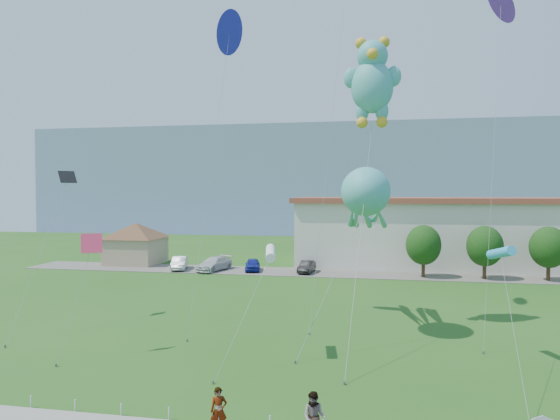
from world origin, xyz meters
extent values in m
plane|color=#205417|center=(0.00, 0.00, 0.00)|extent=(160.00, 160.00, 0.00)
cube|color=#59544C|center=(0.00, 35.00, 0.03)|extent=(70.00, 6.00, 0.06)
cube|color=gray|center=(0.00, 120.00, 12.50)|extent=(160.00, 50.00, 25.00)
cube|color=tan|center=(-24.00, 38.00, 1.60)|extent=(6.00, 6.00, 3.20)
pyramid|color=brown|center=(-24.00, 38.00, 4.10)|extent=(9.20, 9.20, 1.80)
cube|color=beige|center=(26.00, 44.00, 3.80)|extent=(60.00, 14.00, 7.60)
cube|color=brown|center=(26.00, 44.00, 7.90)|extent=(61.00, 15.00, 0.60)
cylinder|color=white|center=(-9.00, -1.30, 0.25)|extent=(0.05, 0.05, 0.50)
cylinder|color=white|center=(-7.00, -1.30, 0.25)|extent=(0.05, 0.05, 0.50)
cylinder|color=white|center=(-5.00, -1.30, 0.25)|extent=(0.05, 0.05, 0.50)
cylinder|color=white|center=(-3.00, -1.30, 0.25)|extent=(0.05, 0.05, 0.50)
cylinder|color=white|center=(-1.00, -1.30, 0.25)|extent=(0.05, 0.05, 0.50)
cylinder|color=#3F2B19|center=(10.00, 34.00, 1.10)|extent=(0.36, 0.36, 2.20)
ellipsoid|color=#14380F|center=(10.00, 34.00, 3.40)|extent=(3.60, 3.60, 4.14)
cylinder|color=#3F2B19|center=(16.00, 34.00, 1.10)|extent=(0.36, 0.36, 2.20)
ellipsoid|color=#14380F|center=(16.00, 34.00, 3.40)|extent=(3.60, 3.60, 4.14)
cylinder|color=#3F2B19|center=(22.00, 34.00, 1.10)|extent=(0.36, 0.36, 2.20)
ellipsoid|color=#14380F|center=(22.00, 34.00, 3.40)|extent=(3.60, 3.60, 4.14)
imported|color=gray|center=(-0.70, -2.19, 0.93)|extent=(0.71, 0.59, 1.67)
imported|color=gray|center=(2.77, -2.20, 0.98)|extent=(0.95, 0.79, 1.76)
imported|color=#B7B6BD|center=(-16.84, 34.32, 0.79)|extent=(2.68, 4.70, 1.47)
imported|color=silver|center=(-12.70, 34.28, 0.81)|extent=(3.57, 5.59, 1.51)
imported|color=navy|center=(-8.39, 34.86, 0.74)|extent=(2.38, 4.24, 1.36)
imported|color=black|center=(-2.26, 34.62, 0.70)|extent=(1.67, 4.00, 1.28)
ellipsoid|color=teal|center=(4.33, 11.84, 8.88)|extent=(3.02, 3.93, 3.02)
sphere|color=white|center=(3.79, 10.65, 9.21)|extent=(0.47, 0.47, 0.47)
sphere|color=white|center=(4.87, 10.65, 9.21)|extent=(0.47, 0.47, 0.47)
cylinder|color=slate|center=(0.86, 5.89, 0.08)|extent=(0.10, 0.10, 0.16)
cylinder|color=gray|center=(2.59, 8.36, 4.12)|extent=(3.50, 4.98, 7.94)
ellipsoid|color=teal|center=(4.68, 14.27, 15.75)|extent=(2.77, 2.35, 3.46)
sphere|color=teal|center=(4.68, 14.27, 17.77)|extent=(2.02, 2.02, 2.02)
sphere|color=gold|center=(3.93, 14.27, 18.62)|extent=(0.74, 0.74, 0.74)
sphere|color=gold|center=(5.42, 14.27, 18.62)|extent=(0.74, 0.74, 0.74)
sphere|color=gold|center=(4.68, 13.42, 17.67)|extent=(0.74, 0.74, 0.74)
ellipsoid|color=teal|center=(3.29, 14.27, 16.39)|extent=(0.96, 0.68, 1.34)
ellipsoid|color=teal|center=(6.06, 14.27, 16.39)|extent=(0.96, 0.68, 1.34)
ellipsoid|color=teal|center=(4.04, 14.27, 14.15)|extent=(0.85, 0.74, 1.38)
ellipsoid|color=teal|center=(5.31, 14.27, 14.15)|extent=(0.85, 0.74, 1.38)
sphere|color=gold|center=(4.04, 14.06, 13.41)|extent=(0.74, 0.74, 0.74)
sphere|color=gold|center=(5.31, 14.06, 13.41)|extent=(0.74, 0.74, 0.74)
cylinder|color=slate|center=(3.51, 3.47, 0.08)|extent=(0.10, 0.10, 0.16)
cylinder|color=gray|center=(4.09, 8.87, 6.68)|extent=(1.19, 10.83, 13.05)
cube|color=#F6365D|center=(-10.35, 5.57, 6.05)|extent=(1.29, 1.29, 0.86)
cylinder|color=slate|center=(-10.98, 3.23, 0.08)|extent=(0.10, 0.10, 0.16)
cylinder|color=gray|center=(-10.66, 4.40, 3.01)|extent=(0.67, 2.37, 5.70)
cone|color=#2421BF|center=(-5.18, 14.83, 20.02)|extent=(1.80, 1.33, 1.33)
cylinder|color=slate|center=(-6.00, 8.46, 0.08)|extent=(0.10, 0.10, 0.16)
cylinder|color=gray|center=(-5.59, 11.64, 9.99)|extent=(0.85, 6.39, 19.67)
cube|color=black|center=(-16.22, 12.33, 9.91)|extent=(1.29, 1.29, 0.86)
cylinder|color=slate|center=(-15.78, 5.51, 0.08)|extent=(0.10, 0.10, 0.16)
cylinder|color=gray|center=(-16.00, 8.92, 4.94)|extent=(0.47, 6.84, 9.57)
cylinder|color=white|center=(-0.63, 6.82, 5.58)|extent=(0.50, 2.25, 0.87)
cylinder|color=slate|center=(-2.43, 2.47, 0.08)|extent=(0.10, 0.10, 0.16)
cylinder|color=gray|center=(-1.53, 4.65, 2.77)|extent=(1.84, 4.37, 5.24)
cylinder|color=#30A3DB|center=(11.30, 8.15, 5.70)|extent=(0.50, 2.25, 0.87)
cylinder|color=gray|center=(10.90, 4.10, 2.83)|extent=(0.83, 8.10, 5.36)
cylinder|color=slate|center=(0.90, 11.23, 0.08)|extent=(0.10, 0.10, 0.16)
cylinder|color=gray|center=(1.82, 14.84, 12.17)|extent=(1.87, 7.26, 24.03)
cone|color=purple|center=(13.34, 17.59, 21.93)|extent=(1.80, 1.33, 1.33)
cylinder|color=slate|center=(10.75, 9.25, 0.08)|extent=(0.10, 0.10, 0.16)
cylinder|color=gray|center=(12.04, 13.42, 10.94)|extent=(2.62, 8.37, 21.58)
camera|label=1|loc=(4.69, -19.24, 8.81)|focal=32.00mm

